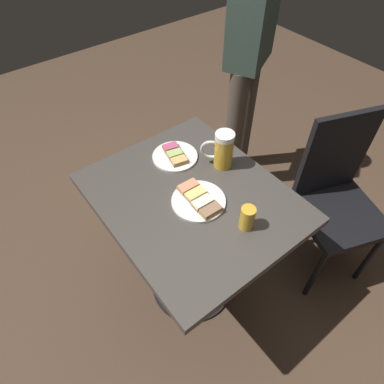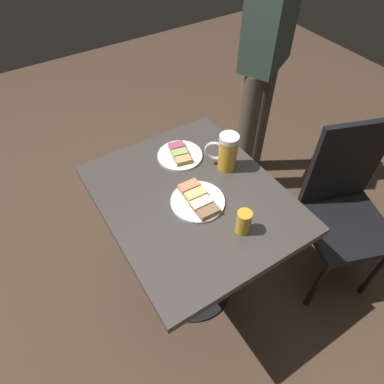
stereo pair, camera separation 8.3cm
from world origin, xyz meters
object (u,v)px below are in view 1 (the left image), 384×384
plate_far (175,156)px  patron_standing (250,47)px  beer_mug (222,150)px  beer_glass_small (247,218)px  cafe_chair (336,194)px  plate_near (199,199)px

plate_far → patron_standing: (0.30, -0.71, 0.17)m
beer_mug → beer_glass_small: size_ratio=1.71×
beer_mug → patron_standing: 0.74m
beer_glass_small → patron_standing: (0.76, -0.72, 0.14)m
cafe_chair → plate_near: bearing=2.5°
beer_mug → cafe_chair: cafe_chair is taller
plate_far → beer_mug: size_ratio=1.19×
beer_glass_small → cafe_chair: (-0.02, -0.62, -0.28)m
patron_standing → cafe_chair: bearing=55.0°
plate_near → patron_standing: size_ratio=0.13×
plate_far → beer_glass_small: 0.46m
plate_near → patron_standing: bearing=-54.4°
beer_mug → patron_standing: size_ratio=0.10×
patron_standing → beer_glass_small: bearing=18.6°
beer_mug → beer_glass_small: (-0.30, 0.14, -0.03)m
plate_far → cafe_chair: (-0.48, -0.61, -0.24)m
beer_glass_small → patron_standing: 1.05m
beer_mug → beer_glass_small: bearing=154.6°
cafe_chair → patron_standing: (0.78, -0.10, 0.41)m
plate_far → patron_standing: 0.79m
plate_near → cafe_chair: size_ratio=0.23×
plate_near → beer_glass_small: (-0.20, -0.06, 0.04)m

